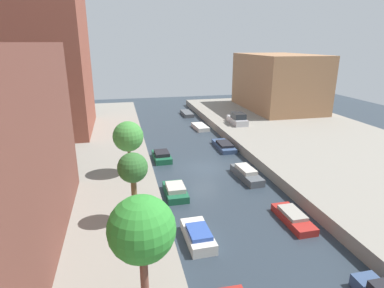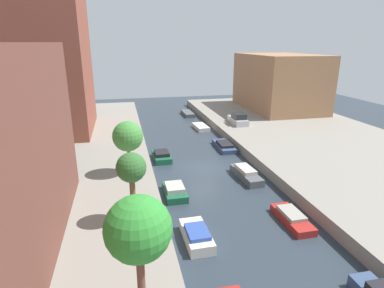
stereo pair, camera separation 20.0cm
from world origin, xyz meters
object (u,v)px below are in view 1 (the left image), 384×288
moored_boat_right_3 (224,146)px  moored_boat_right_5 (187,114)px  street_tree_2 (128,137)px  moored_boat_left_1 (198,235)px  moored_boat_right_1 (293,218)px  moored_boat_right_2 (246,174)px  moored_boat_left_3 (162,156)px  moored_boat_left_2 (175,191)px  street_tree_1 (133,169)px  apartment_tower_far (41,52)px  low_block_right (278,82)px  street_tree_0 (142,230)px  moored_boat_right_4 (200,127)px  parked_car (238,119)px

moored_boat_right_3 → moored_boat_right_5: size_ratio=1.05×
street_tree_2 → moored_boat_left_1: size_ratio=1.33×
moored_boat_right_5 → moored_boat_left_1: bearing=-100.9°
moored_boat_right_1 → moored_boat_right_2: moored_boat_right_2 is taller
moored_boat_left_3 → moored_boat_left_2: bearing=-90.2°
moored_boat_left_1 → moored_boat_left_2: (-0.28, 6.32, -0.02)m
street_tree_1 → moored_boat_right_5: bearing=72.7°
apartment_tower_far → moored_boat_right_3: apartment_tower_far is taller
street_tree_1 → moored_boat_left_2: street_tree_1 is taller
low_block_right → street_tree_0: (-24.97, -37.55, -0.55)m
moored_boat_right_1 → moored_boat_right_2: size_ratio=0.87×
moored_boat_right_1 → moored_boat_right_4: (-0.10, 24.83, -0.05)m
moored_boat_right_3 → apartment_tower_far: bearing=156.2°
street_tree_0 → street_tree_2: (0.00, 14.86, -0.61)m
apartment_tower_far → moored_boat_right_2: 27.56m
low_block_right → moored_boat_left_3: size_ratio=4.61×
street_tree_0 → moored_boat_right_3: bearing=64.1°
moored_boat_right_3 → moored_boat_right_4: 8.91m
moored_boat_right_3 → moored_boat_right_4: size_ratio=1.23×
low_block_right → moored_boat_right_3: 21.50m
street_tree_0 → moored_boat_right_2: (10.08, 13.80, -4.42)m
apartment_tower_far → moored_boat_right_1: (19.39, -24.66, -10.13)m
moored_boat_left_1 → apartment_tower_far: bearing=116.5°
street_tree_1 → moored_boat_right_1: (10.36, -0.93, -4.09)m
moored_boat_right_2 → moored_boat_right_5: 26.27m
parked_car → moored_boat_left_1: parked_car is taller
street_tree_0 → parked_car: size_ratio=1.23×
apartment_tower_far → moored_boat_right_5: bearing=25.3°
low_block_right → parked_car: (-10.02, -8.52, -3.74)m
moored_boat_left_2 → moored_boat_right_4: bearing=70.1°
street_tree_2 → moored_boat_right_1: bearing=-39.6°
street_tree_0 → street_tree_1: 7.22m
moored_boat_left_1 → parked_car: bearing=64.2°
moored_boat_right_1 → moored_boat_right_5: 33.80m
moored_boat_left_3 → moored_boat_right_1: (7.00, -13.86, -0.07)m
street_tree_0 → moored_boat_left_3: size_ratio=1.51×
moored_boat_right_3 → moored_boat_right_5: 17.86m
apartment_tower_far → moored_boat_right_1: bearing=-51.8°
moored_boat_right_1 → street_tree_1: bearing=174.9°
moored_boat_left_3 → moored_boat_right_1: moored_boat_left_3 is taller
moored_boat_right_4 → moored_boat_right_1: bearing=-89.8°
moored_boat_left_2 → moored_boat_right_2: moored_boat_right_2 is taller
low_block_right → moored_boat_left_3: (-21.61, -17.42, -4.99)m
street_tree_1 → moored_boat_left_2: bearing=54.8°
street_tree_0 → moored_boat_right_4: street_tree_0 is taller
moored_boat_left_3 → moored_boat_right_1: size_ratio=0.90×
moored_boat_left_3 → parked_car: bearing=37.5°
moored_boat_left_3 → moored_boat_right_2: bearing=-43.3°
moored_boat_right_5 → moored_boat_left_3: bearing=-109.1°
moored_boat_left_2 → moored_boat_right_5: moored_boat_left_2 is taller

